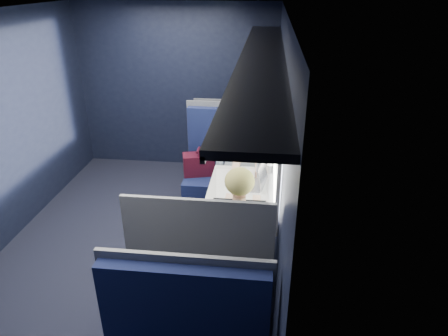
# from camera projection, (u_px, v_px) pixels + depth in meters

# --- Properties ---
(ground) EXTENTS (2.80, 4.20, 0.01)m
(ground) POSITION_uv_depth(u_px,v_px,m) (140.00, 245.00, 4.24)
(ground) COLOR black
(room_shell) EXTENTS (3.00, 4.40, 2.40)m
(room_shell) POSITION_uv_depth(u_px,v_px,m) (128.00, 111.00, 3.60)
(room_shell) COLOR black
(room_shell) RESTS_ON ground
(table) EXTENTS (0.62, 1.00, 0.74)m
(table) POSITION_uv_depth(u_px,v_px,m) (238.00, 195.00, 3.85)
(table) COLOR #54565E
(table) RESTS_ON ground
(seat_bay_near) EXTENTS (1.06, 0.62, 1.26)m
(seat_bay_near) POSITION_uv_depth(u_px,v_px,m) (226.00, 176.00, 4.75)
(seat_bay_near) COLOR black
(seat_bay_near) RESTS_ON ground
(seat_bay_far) EXTENTS (1.04, 0.62, 1.26)m
(seat_bay_far) POSITION_uv_depth(u_px,v_px,m) (206.00, 275.00, 3.19)
(seat_bay_far) COLOR black
(seat_bay_far) RESTS_ON ground
(seat_row_front) EXTENTS (1.04, 0.51, 1.16)m
(seat_row_front) POSITION_uv_depth(u_px,v_px,m) (235.00, 148.00, 5.59)
(seat_row_front) COLOR black
(seat_row_front) RESTS_ON ground
(man) EXTENTS (0.53, 0.56, 1.32)m
(man) POSITION_uv_depth(u_px,v_px,m) (249.00, 161.00, 4.44)
(man) COLOR black
(man) RESTS_ON ground
(woman) EXTENTS (0.53, 0.56, 1.32)m
(woman) POSITION_uv_depth(u_px,v_px,m) (239.00, 232.00, 3.18)
(woman) COLOR black
(woman) RESTS_ON ground
(papers) EXTENTS (0.56, 0.74, 0.01)m
(papers) POSITION_uv_depth(u_px,v_px,m) (241.00, 184.00, 3.89)
(papers) COLOR white
(papers) RESTS_ON table
(laptop) EXTENTS (0.28, 0.35, 0.23)m
(laptop) POSITION_uv_depth(u_px,v_px,m) (256.00, 180.00, 3.84)
(laptop) COLOR silver
(laptop) RESTS_ON table
(bottle_small) EXTENTS (0.07, 0.07, 0.25)m
(bottle_small) POSITION_uv_depth(u_px,v_px,m) (260.00, 168.00, 3.98)
(bottle_small) COLOR silver
(bottle_small) RESTS_ON table
(cup) EXTENTS (0.07, 0.07, 0.09)m
(cup) POSITION_uv_depth(u_px,v_px,m) (270.00, 169.00, 4.11)
(cup) COLOR white
(cup) RESTS_ON table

